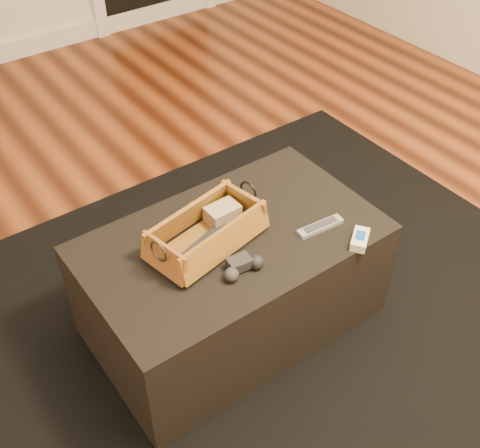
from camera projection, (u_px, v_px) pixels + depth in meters
floor at (226, 351)px, 2.18m from camera, size 5.00×5.50×0.01m
area_rug at (240, 328)px, 2.25m from camera, size 2.60×2.00×0.01m
ottoman at (232, 280)px, 2.14m from camera, size 1.00×0.60×0.42m
tv_remote at (206, 243)px, 1.94m from camera, size 0.22×0.11×0.02m
cloth_bundle at (223, 214)px, 2.02m from camera, size 0.11×0.08×0.06m
wicker_basket at (207, 233)px, 1.94m from camera, size 0.43×0.28×0.14m
game_controller at (242, 266)px, 1.86m from camera, size 0.14×0.08×0.05m
silver_remote at (320, 226)px, 2.02m from camera, size 0.17×0.05×0.02m
cream_gadget at (360, 239)px, 1.96m from camera, size 0.11×0.10×0.04m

